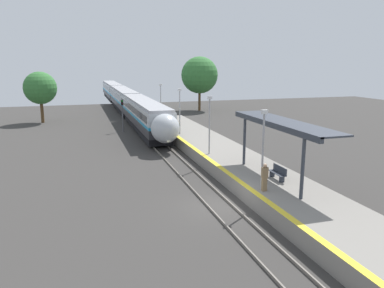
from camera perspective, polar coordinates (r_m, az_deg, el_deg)
The scene contains 15 objects.
ground_plane at distance 22.73m, azimuth 4.23°, elevation -9.48°, with size 120.00×120.00×0.00m, color #383533.
rail_left at distance 22.47m, azimuth 2.49°, elevation -9.52°, with size 0.08×90.00×0.15m, color slate.
rail_right at distance 22.96m, azimuth 5.93°, elevation -9.09°, with size 0.08×90.00×0.15m, color slate.
train at distance 66.51m, azimuth -10.28°, elevation 6.78°, with size 2.85×66.43×3.92m.
platform_right at distance 24.22m, azimuth 13.24°, elevation -7.11°, with size 4.77×64.00×1.02m.
platform_bench at distance 24.83m, azimuth 13.00°, elevation -4.23°, with size 0.44×1.66×0.89m.
person_waiting at distance 22.37m, azimuth 11.01°, elevation -4.94°, with size 0.36×0.22×1.67m.
railway_signal at distance 47.09m, azimuth -10.56°, elevation 4.83°, with size 0.28×0.28×4.00m.
lamppost_near at distance 22.14m, azimuth 10.79°, elevation -0.02°, with size 0.36×0.20×4.77m.
lamppost_mid at distance 30.55m, azimuth 2.68°, elevation 3.55°, with size 0.36×0.20×4.77m.
lamppost_far at distance 39.38m, azimuth -1.89°, elevation 5.53°, with size 0.36×0.20×4.77m.
lamppost_farthest at distance 48.40m, azimuth -4.79°, elevation 6.76°, with size 0.36×0.20×4.77m.
station_canopy at distance 24.40m, azimuth 13.06°, elevation 2.82°, with size 2.02×10.54×3.78m.
background_tree_left at distance 57.28m, azimuth -22.14°, elevation 7.90°, with size 4.56×4.56×7.21m.
background_tree_right at distance 67.05m, azimuth 1.16°, elevation 10.45°, with size 6.46×6.46×9.51m.
Camera 1 is at (-7.71, -19.65, 8.42)m, focal length 35.00 mm.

